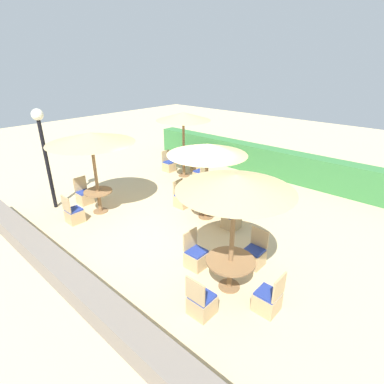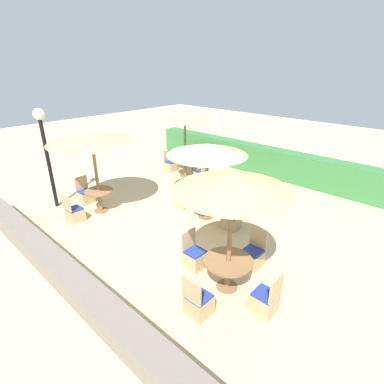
% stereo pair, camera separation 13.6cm
% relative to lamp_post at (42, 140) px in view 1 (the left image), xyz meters
% --- Properties ---
extents(ground_plane, '(40.00, 40.00, 0.00)m').
position_rel_lamp_post_xyz_m(ground_plane, '(4.03, 1.98, -2.35)').
color(ground_plane, '#D1BA8C').
extents(hedge_row, '(13.00, 0.70, 1.21)m').
position_rel_lamp_post_xyz_m(hedge_row, '(4.03, 7.80, -1.75)').
color(hedge_row, '#387A3D').
rests_on(hedge_row, ground_plane).
extents(stone_border, '(10.00, 0.56, 0.48)m').
position_rel_lamp_post_xyz_m(stone_border, '(4.03, -1.65, -2.11)').
color(stone_border, slate).
rests_on(stone_border, ground_plane).
extents(lamp_post, '(0.36, 0.36, 3.32)m').
position_rel_lamp_post_xyz_m(lamp_post, '(0.00, 0.00, 0.00)').
color(lamp_post, black).
rests_on(lamp_post, ground_plane).
extents(parasol_back_left, '(2.24, 2.24, 2.74)m').
position_rel_lamp_post_xyz_m(parasol_back_left, '(1.20, 5.20, 0.21)').
color(parasol_back_left, olive).
rests_on(parasol_back_left, ground_plane).
extents(round_table_back_left, '(0.91, 0.91, 0.70)m').
position_rel_lamp_post_xyz_m(round_table_back_left, '(1.20, 5.20, -1.83)').
color(round_table_back_left, olive).
rests_on(round_table_back_left, ground_plane).
extents(patio_chair_back_left_east, '(0.46, 0.46, 0.93)m').
position_rel_lamp_post_xyz_m(patio_chair_back_left_east, '(2.12, 5.22, -2.09)').
color(patio_chair_back_left_east, tan).
rests_on(patio_chair_back_left_east, ground_plane).
extents(patio_chair_back_left_west, '(0.46, 0.46, 0.93)m').
position_rel_lamp_post_xyz_m(patio_chair_back_left_west, '(0.24, 5.21, -2.09)').
color(patio_chair_back_left_west, tan).
rests_on(patio_chair_back_left_west, ground_plane).
extents(patio_chair_back_left_north, '(0.46, 0.46, 0.93)m').
position_rel_lamp_post_xyz_m(patio_chair_back_left_north, '(1.18, 6.13, -2.09)').
color(patio_chair_back_left_north, tan).
rests_on(patio_chair_back_left_north, ground_plane).
extents(parasol_front_left, '(2.67, 2.67, 2.67)m').
position_rel_lamp_post_xyz_m(parasol_front_left, '(1.46, 0.84, 0.14)').
color(parasol_front_left, olive).
rests_on(parasol_front_left, ground_plane).
extents(round_table_front_left, '(0.91, 0.91, 0.75)m').
position_rel_lamp_post_xyz_m(round_table_front_left, '(1.46, 0.84, -1.80)').
color(round_table_front_left, olive).
rests_on(round_table_front_left, ground_plane).
extents(patio_chair_front_left_south, '(0.46, 0.46, 0.93)m').
position_rel_lamp_post_xyz_m(patio_chair_front_left_south, '(1.50, -0.09, -2.09)').
color(patio_chair_front_left_south, tan).
rests_on(patio_chair_front_left_south, ground_plane).
extents(patio_chair_front_left_west, '(0.46, 0.46, 0.93)m').
position_rel_lamp_post_xyz_m(patio_chair_front_left_west, '(0.48, 0.85, -2.09)').
color(patio_chair_front_left_west, tan).
rests_on(patio_chair_front_left_west, ground_plane).
extents(parasol_center, '(2.41, 2.41, 2.42)m').
position_rel_lamp_post_xyz_m(parasol_center, '(4.33, 2.92, -0.11)').
color(parasol_center, olive).
rests_on(parasol_center, ground_plane).
extents(round_table_center, '(1.18, 1.18, 0.74)m').
position_rel_lamp_post_xyz_m(round_table_center, '(4.33, 2.92, -1.75)').
color(round_table_center, olive).
rests_on(round_table_center, ground_plane).
extents(patio_chair_center_west, '(0.46, 0.46, 0.93)m').
position_rel_lamp_post_xyz_m(patio_chair_center_west, '(3.23, 2.96, -2.09)').
color(patio_chair_center_west, tan).
rests_on(patio_chair_center_west, ground_plane).
extents(patio_chair_center_east, '(0.46, 0.46, 0.93)m').
position_rel_lamp_post_xyz_m(patio_chair_center_east, '(5.36, 2.90, -2.09)').
color(patio_chair_center_east, tan).
rests_on(patio_chair_center_east, ground_plane).
extents(patio_chair_center_north, '(0.46, 0.46, 0.93)m').
position_rel_lamp_post_xyz_m(patio_chair_center_north, '(4.39, 4.04, -2.09)').
color(patio_chair_center_north, tan).
rests_on(patio_chair_center_north, ground_plane).
extents(parasol_front_right, '(2.34, 2.34, 2.68)m').
position_rel_lamp_post_xyz_m(parasol_front_right, '(6.81, 0.74, 0.15)').
color(parasol_front_right, olive).
rests_on(parasol_front_right, ground_plane).
extents(round_table_front_right, '(1.07, 1.07, 0.72)m').
position_rel_lamp_post_xyz_m(round_table_front_right, '(6.81, 0.74, -1.78)').
color(round_table_front_right, olive).
rests_on(round_table_front_right, ground_plane).
extents(patio_chair_front_right_south, '(0.46, 0.46, 0.93)m').
position_rel_lamp_post_xyz_m(patio_chair_front_right_south, '(6.85, -0.27, -2.09)').
color(patio_chair_front_right_south, tan).
rests_on(patio_chair_front_right_south, ground_plane).
extents(patio_chair_front_right_east, '(0.46, 0.46, 0.93)m').
position_rel_lamp_post_xyz_m(patio_chair_front_right_east, '(7.78, 0.68, -2.09)').
color(patio_chair_front_right_east, tan).
rests_on(patio_chair_front_right_east, ground_plane).
extents(patio_chair_front_right_north, '(0.46, 0.46, 0.93)m').
position_rel_lamp_post_xyz_m(patio_chair_front_right_north, '(6.79, 1.80, -2.09)').
color(patio_chair_front_right_north, tan).
rests_on(patio_chair_front_right_north, ground_plane).
extents(patio_chair_front_right_west, '(0.46, 0.46, 0.93)m').
position_rel_lamp_post_xyz_m(patio_chair_front_right_west, '(5.77, 0.79, -2.09)').
color(patio_chair_front_right_west, tan).
rests_on(patio_chair_front_right_west, ground_plane).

